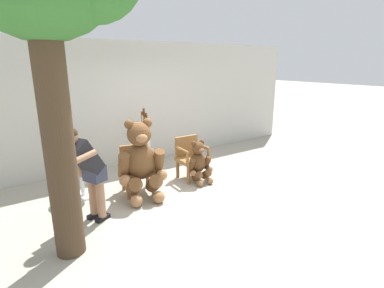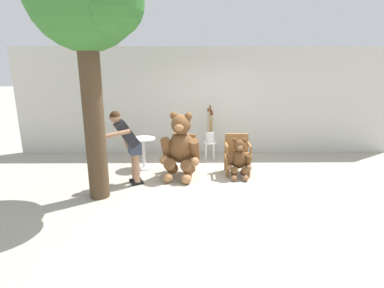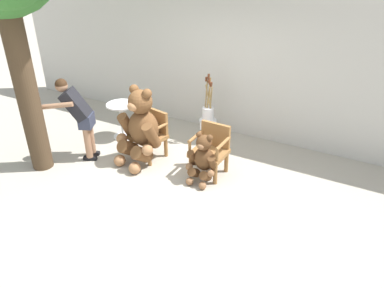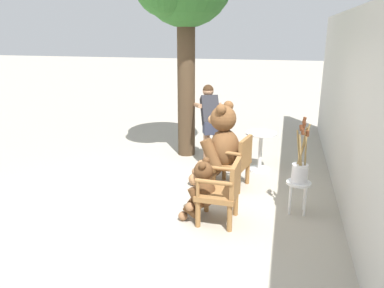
{
  "view_description": "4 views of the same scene",
  "coord_description": "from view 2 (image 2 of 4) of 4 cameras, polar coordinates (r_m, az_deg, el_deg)",
  "views": [
    {
      "loc": [
        -2.73,
        -4.09,
        2.34
      ],
      "look_at": [
        0.27,
        0.21,
        0.9
      ],
      "focal_mm": 28.0,
      "sensor_mm": 36.0,
      "label": 1
    },
    {
      "loc": [
        -0.46,
        -5.59,
        2.32
      ],
      "look_at": [
        -0.39,
        0.65,
        0.69
      ],
      "focal_mm": 28.0,
      "sensor_mm": 36.0,
      "label": 2
    },
    {
      "loc": [
        2.88,
        -4.21,
        3.57
      ],
      "look_at": [
        0.38,
        0.49,
        0.61
      ],
      "focal_mm": 35.0,
      "sensor_mm": 36.0,
      "label": 3
    },
    {
      "loc": [
        5.13,
        1.47,
        2.47
      ],
      "look_at": [
        -0.34,
        0.08,
        0.77
      ],
      "focal_mm": 35.0,
      "sensor_mm": 36.0,
      "label": 4
    }
  ],
  "objects": [
    {
      "name": "ground_plane",
      "position": [
        6.07,
        3.75,
        -7.87
      ],
      "size": [
        60.0,
        60.0,
        0.0
      ],
      "primitive_type": "plane",
      "color": "#A8A091"
    },
    {
      "name": "back_wall",
      "position": [
        8.05,
        2.63,
        8.08
      ],
      "size": [
        10.0,
        0.16,
        2.8
      ],
      "primitive_type": "cube",
      "color": "beige",
      "rests_on": "ground"
    },
    {
      "name": "wooden_chair_left",
      "position": [
        6.59,
        -1.84,
        -1.74
      ],
      "size": [
        0.65,
        0.62,
        0.86
      ],
      "color": "olive",
      "rests_on": "ground"
    },
    {
      "name": "wooden_chair_right",
      "position": [
        6.67,
        8.59,
        -1.68
      ],
      "size": [
        0.58,
        0.54,
        0.86
      ],
      "color": "olive",
      "rests_on": "ground"
    },
    {
      "name": "teddy_bear_large",
      "position": [
        6.28,
        -2.16,
        -0.42
      ],
      "size": [
        0.87,
        0.87,
        1.4
      ],
      "color": "brown",
      "rests_on": "ground"
    },
    {
      "name": "teddy_bear_small",
      "position": [
        6.41,
        8.94,
        -2.75
      ],
      "size": [
        0.52,
        0.49,
        0.86
      ],
      "color": "brown",
      "rests_on": "ground"
    },
    {
      "name": "person_visitor",
      "position": [
        5.98,
        -12.14,
        0.57
      ],
      "size": [
        0.73,
        0.68,
        1.5
      ],
      "color": "black",
      "rests_on": "ground"
    },
    {
      "name": "white_stool",
      "position": [
        7.59,
        3.41,
        -0.38
      ],
      "size": [
        0.34,
        0.34,
        0.46
      ],
      "color": "white",
      "rests_on": "ground"
    },
    {
      "name": "brush_bucket",
      "position": [
        7.51,
        3.46,
        1.94
      ],
      "size": [
        0.22,
        0.22,
        0.93
      ],
      "color": "white",
      "rests_on": "white_stool"
    },
    {
      "name": "round_side_table",
      "position": [
        7.0,
        -9.21,
        -1.06
      ],
      "size": [
        0.56,
        0.56,
        0.72
      ],
      "color": "white",
      "rests_on": "ground"
    },
    {
      "name": "patio_tree",
      "position": [
        5.38,
        -19.22,
        24.39
      ],
      "size": [
        1.88,
        1.79,
        4.32
      ],
      "color": "#473523",
      "rests_on": "ground"
    }
  ]
}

